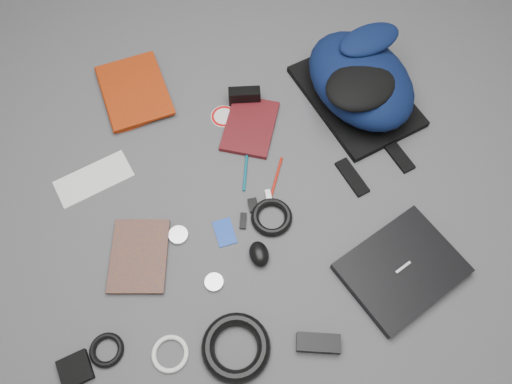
{
  "coord_description": "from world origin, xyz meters",
  "views": [
    {
      "loc": [
        -0.09,
        -0.67,
        1.36
      ],
      "look_at": [
        0.0,
        0.0,
        0.02
      ],
      "focal_mm": 35.0,
      "sensor_mm": 36.0,
      "label": 1
    }
  ],
  "objects": [
    {
      "name": "cable_coil",
      "position": [
        0.03,
        -0.08,
        0.01
      ],
      "size": [
        0.16,
        0.16,
        0.02
      ],
      "primitive_type": "torus",
      "rotation": [
        0.0,
        0.0,
        -0.43
      ],
      "color": "black",
      "rests_on": "ground"
    },
    {
      "name": "laptop",
      "position": [
        0.37,
        -0.29,
        0.02
      ],
      "size": [
        0.39,
        0.36,
        0.03
      ],
      "primitive_type": "cube",
      "rotation": [
        0.0,
        0.0,
        0.48
      ],
      "color": "black",
      "rests_on": "ground"
    },
    {
      "name": "pen_red",
      "position": [
        0.07,
        0.05,
        0.0
      ],
      "size": [
        0.06,
        0.14,
        0.01
      ],
      "primitive_type": "cylinder",
      "rotation": [
        1.57,
        0.0,
        -0.4
      ],
      "color": "#AD1C0D",
      "rests_on": "ground"
    },
    {
      "name": "dvd_case",
      "position": [
        0.01,
        0.25,
        0.01
      ],
      "size": [
        0.22,
        0.26,
        0.02
      ],
      "primitive_type": "cube",
      "rotation": [
        0.0,
        0.0,
        -0.35
      ],
      "color": "#410C0F",
      "rests_on": "ground"
    },
    {
      "name": "ground",
      "position": [
        0.0,
        0.0,
        0.0
      ],
      "size": [
        4.0,
        4.0,
        0.0
      ],
      "primitive_type": "plane",
      "color": "#4F4F51",
      "rests_on": "ground"
    },
    {
      "name": "id_badge",
      "position": [
        -0.11,
        -0.11,
        0.0
      ],
      "size": [
        0.07,
        0.09,
        0.0
      ],
      "primitive_type": "cube",
      "rotation": [
        0.0,
        0.0,
        0.16
      ],
      "color": "#173DAD",
      "rests_on": "ground"
    },
    {
      "name": "power_cord_coil",
      "position": [
        -0.11,
        -0.44,
        0.02
      ],
      "size": [
        0.21,
        0.21,
        0.04
      ],
      "primitive_type": "torus",
      "rotation": [
        0.0,
        0.0,
        -0.15
      ],
      "color": "black",
      "rests_on": "ground"
    },
    {
      "name": "usb_black",
      "position": [
        -0.05,
        -0.08,
        0.0
      ],
      "size": [
        0.03,
        0.05,
        0.01
      ],
      "primitive_type": "cube",
      "rotation": [
        0.0,
        0.0,
        -0.19
      ],
      "color": "black",
      "rests_on": "ground"
    },
    {
      "name": "mouse",
      "position": [
        -0.02,
        -0.2,
        0.02
      ],
      "size": [
        0.06,
        0.08,
        0.04
      ],
      "primitive_type": "ellipsoid",
      "rotation": [
        0.0,
        0.0,
        0.12
      ],
      "color": "black",
      "rests_on": "ground"
    },
    {
      "name": "power_brick",
      "position": [
        0.1,
        -0.46,
        0.01
      ],
      "size": [
        0.12,
        0.07,
        0.03
      ],
      "primitive_type": "cube",
      "rotation": [
        0.0,
        0.0,
        -0.2
      ],
      "color": "black",
      "rests_on": "ground"
    },
    {
      "name": "sticker_disc",
      "position": [
        -0.07,
        0.3,
        0.0
      ],
      "size": [
        0.09,
        0.09,
        0.0
      ],
      "primitive_type": "cylinder",
      "rotation": [
        0.0,
        0.0,
        0.02
      ],
      "color": "white",
      "rests_on": "ground"
    },
    {
      "name": "comic_book",
      "position": [
        -0.44,
        -0.14,
        0.01
      ],
      "size": [
        0.19,
        0.24,
        0.02
      ],
      "primitive_type": "imported",
      "rotation": [
        0.0,
        0.0,
        -0.14
      ],
      "color": "#A9510C",
      "rests_on": "ground"
    },
    {
      "name": "usb_silver",
      "position": [
        0.04,
        -0.01,
        0.0
      ],
      "size": [
        0.02,
        0.04,
        0.01
      ],
      "primitive_type": "cube",
      "rotation": [
        0.0,
        0.0,
        0.03
      ],
      "color": "#A6A6A8",
      "rests_on": "ground"
    },
    {
      "name": "envelope",
      "position": [
        -0.49,
        0.12,
        0.0
      ],
      "size": [
        0.25,
        0.18,
        0.0
      ],
      "primitive_type": "cube",
      "rotation": [
        0.0,
        0.0,
        0.39
      ],
      "color": "white",
      "rests_on": "ground"
    },
    {
      "name": "key_fob",
      "position": [
        -0.01,
        -0.04,
        0.01
      ],
      "size": [
        0.03,
        0.04,
        0.01
      ],
      "primitive_type": "cube",
      "rotation": [
        0.0,
        0.0,
        0.06
      ],
      "color": "black",
      "rests_on": "ground"
    },
    {
      "name": "compact_camera",
      "position": [
        0.01,
        0.35,
        0.03
      ],
      "size": [
        0.11,
        0.05,
        0.06
      ],
      "primitive_type": "cube",
      "rotation": [
        0.0,
        0.0,
        -0.08
      ],
      "color": "black",
      "rests_on": "ground"
    },
    {
      "name": "white_cable_coil",
      "position": [
        -0.29,
        -0.43,
        0.01
      ],
      "size": [
        0.11,
        0.11,
        0.01
      ],
      "primitive_type": "torus",
      "rotation": [
        0.0,
        0.0,
        0.18
      ],
      "color": "white",
      "rests_on": "ground"
    },
    {
      "name": "pen_teal",
      "position": [
        -0.02,
        0.09,
        0.0
      ],
      "size": [
        0.04,
        0.16,
        0.01
      ],
      "primitive_type": "cylinder",
      "rotation": [
        1.57,
        0.0,
        -0.21
      ],
      "color": "#0B5667",
      "rests_on": "ground"
    },
    {
      "name": "earbud_coil",
      "position": [
        -0.45,
        -0.4,
        0.01
      ],
      "size": [
        0.1,
        0.1,
        0.02
      ],
      "primitive_type": "torus",
      "rotation": [
        0.0,
        0.0,
        -0.1
      ],
      "color": "black",
      "rests_on": "ground"
    },
    {
      "name": "headphone_left",
      "position": [
        -0.15,
        -0.26,
        0.01
      ],
      "size": [
        0.07,
        0.07,
        0.01
      ],
      "primitive_type": "cylinder",
      "rotation": [
        0.0,
        0.0,
        -0.31
      ],
      "color": "#BBBABC",
      "rests_on": "ground"
    },
    {
      "name": "backpack",
      "position": [
        0.38,
        0.31,
        0.1
      ],
      "size": [
        0.45,
        0.54,
        0.19
      ],
      "primitive_type": null,
      "rotation": [
        0.0,
        0.0,
        0.36
      ],
      "color": "black",
      "rests_on": "ground"
    },
    {
      "name": "pouch",
      "position": [
        -0.53,
        -0.44,
        0.01
      ],
      "size": [
        0.1,
        0.1,
        0.02
      ],
      "primitive_type": "cube",
      "rotation": [
        0.0,
        0.0,
        0.31
      ],
      "color": "black",
      "rests_on": "ground"
    },
    {
      "name": "headphone_right",
      "position": [
        -0.24,
        -0.1,
        0.01
      ],
      "size": [
        0.07,
        0.07,
        0.01
      ],
      "primitive_type": "cylinder",
      "rotation": [
        0.0,
        0.0,
        0.35
      ],
      "color": "silver",
      "rests_on": "ground"
    },
    {
      "name": "textbook_red",
      "position": [
        -0.45,
        0.41,
        0.02
      ],
      "size": [
        0.27,
        0.32,
        0.03
      ],
      "primitive_type": "imported",
      "rotation": [
        0.0,
        0.0,
        0.22
      ],
      "color": "maroon",
      "rests_on": "ground"
    }
  ]
}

